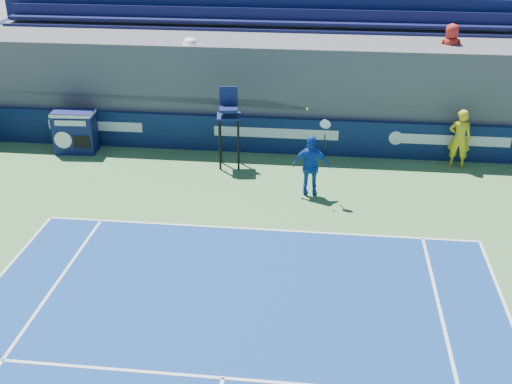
# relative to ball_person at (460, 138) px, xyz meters

# --- Properties ---
(ball_person) EXTENTS (0.74, 0.56, 1.85)m
(ball_person) POSITION_rel_ball_person_xyz_m (0.00, 0.00, 0.00)
(ball_person) COLOR yellow
(ball_person) RESTS_ON apron
(back_hoarding) EXTENTS (20.40, 0.21, 1.20)m
(back_hoarding) POSITION_rel_ball_person_xyz_m (-5.66, 0.50, -0.34)
(back_hoarding) COLOR #0C1B44
(back_hoarding) RESTS_ON ground
(match_clock) EXTENTS (1.36, 0.81, 1.40)m
(match_clock) POSITION_rel_ball_person_xyz_m (-12.12, -0.18, -0.20)
(match_clock) COLOR #0E164A
(match_clock) RESTS_ON ground
(umpire_chair) EXTENTS (0.79, 0.79, 2.48)m
(umpire_chair) POSITION_rel_ball_person_xyz_m (-6.99, -0.72, 0.59)
(umpire_chair) COLOR black
(umpire_chair) RESTS_ON ground
(tennis_player) EXTENTS (1.04, 0.46, 2.57)m
(tennis_player) POSITION_rel_ball_person_xyz_m (-4.42, -2.52, -0.04)
(tennis_player) COLOR #1548B1
(tennis_player) RESTS_ON apron
(stadium_seating) EXTENTS (21.00, 4.05, 4.40)m
(stadium_seating) POSITION_rel_ball_person_xyz_m (-5.66, 2.55, 0.90)
(stadium_seating) COLOR #4B4B50
(stadium_seating) RESTS_ON ground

